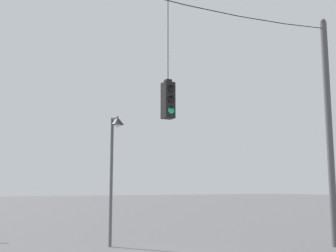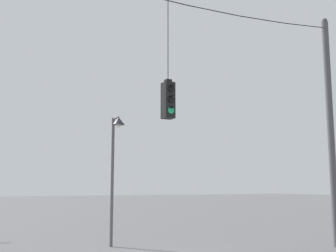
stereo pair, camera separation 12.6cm
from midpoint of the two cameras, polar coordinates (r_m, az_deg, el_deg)
name	(u,v)px [view 1 (the left image)]	position (r m, az deg, el deg)	size (l,w,h in m)	color
utility_pole_right	(329,129)	(17.69, 20.79, -0.34)	(0.26, 0.26, 9.05)	#4C4C51
traffic_light_over_intersection	(168,99)	(13.03, -0.28, 3.62)	(0.34, 0.58, 3.83)	black
street_lamp	(115,149)	(16.36, -7.47, -3.12)	(0.49, 0.84, 4.95)	#515156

